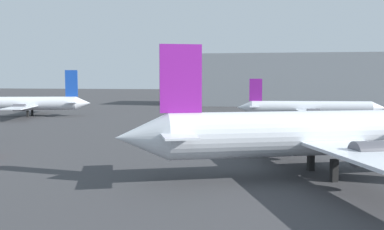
% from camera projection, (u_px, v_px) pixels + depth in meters
% --- Properties ---
extents(airplane_at_gate, '(36.54, 31.51, 10.93)m').
position_uv_depth(airplane_at_gate, '(335.00, 133.00, 36.07)').
color(airplane_at_gate, silver).
rests_on(airplane_at_gate, ground_plane).
extents(airplane_far_left, '(27.88, 25.78, 10.01)m').
position_uv_depth(airplane_far_left, '(26.00, 103.00, 91.80)').
color(airplane_far_left, silver).
rests_on(airplane_far_left, ground_plane).
extents(airplane_far_right, '(27.58, 23.87, 8.18)m').
position_uv_depth(airplane_far_right, '(309.00, 108.00, 79.57)').
color(airplane_far_right, silver).
rests_on(airplane_far_right, ground_plane).
extents(terminal_building, '(62.90, 21.51, 15.45)m').
position_uv_depth(terminal_building, '(286.00, 80.00, 130.82)').
color(terminal_building, '#999EA3').
rests_on(terminal_building, ground_plane).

